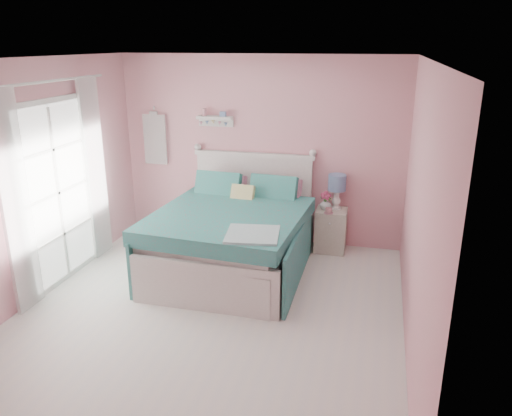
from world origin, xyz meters
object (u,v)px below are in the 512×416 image
at_px(vase, 325,204).
at_px(teacup, 329,211).
at_px(nightstand, 331,230).
at_px(bed, 233,237).
at_px(table_lamp, 337,185).

relative_size(vase, teacup, 1.72).
xyz_separation_m(nightstand, vase, (-0.09, -0.01, 0.37)).
relative_size(nightstand, teacup, 6.41).
bearing_deg(bed, nightstand, 41.79).
bearing_deg(vase, table_lamp, 26.63).
xyz_separation_m(bed, nightstand, (1.13, 0.88, -0.12)).
xyz_separation_m(bed, teacup, (1.11, 0.73, 0.21)).
relative_size(bed, nightstand, 3.83).
bearing_deg(bed, vase, 43.81).
height_order(bed, table_lamp, bed).
xyz_separation_m(nightstand, table_lamp, (0.05, 0.06, 0.63)).
bearing_deg(teacup, nightstand, 80.37).
bearing_deg(nightstand, table_lamp, 51.86).
xyz_separation_m(bed, table_lamp, (1.18, 0.94, 0.50)).
bearing_deg(teacup, vase, 113.12).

